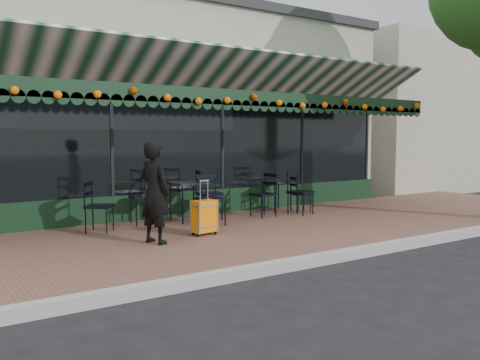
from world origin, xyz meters
TOP-DOWN VIEW (x-y plane):
  - ground at (0.00, 0.00)m, footprint 80.00×80.00m
  - sidewalk at (0.00, 2.00)m, footprint 18.00×4.00m
  - curb at (0.00, -0.08)m, footprint 18.00×0.16m
  - restaurant_building at (0.00, 7.84)m, footprint 12.00×9.60m
  - neighbor_building_right at (13.00, 8.00)m, footprint 12.00×8.00m
  - woman at (-1.11, 1.83)m, footprint 0.54×0.66m
  - suitcase at (-0.18, 1.98)m, footprint 0.42×0.29m
  - cafe_table_a at (2.51, 3.51)m, footprint 0.53×0.53m
  - cafe_table_b at (0.26, 3.34)m, footprint 0.61×0.61m
  - chair_a_left at (1.76, 2.99)m, footprint 0.47×0.47m
  - chair_a_right at (2.79, 3.05)m, footprint 0.47×0.47m
  - chair_a_front at (2.60, 2.82)m, footprint 0.56×0.56m
  - chair_b_left at (-0.56, 3.53)m, footprint 0.55×0.55m
  - chair_b_right at (0.71, 3.33)m, footprint 0.60×0.60m
  - chair_b_front at (0.39, 2.72)m, footprint 0.50×0.50m
  - chair_solo at (-1.52, 3.16)m, footprint 0.61×0.61m

SIDE VIEW (x-z plane):
  - ground at x=0.00m, z-range 0.00..0.00m
  - sidewalk at x=0.00m, z-range 0.00..0.15m
  - curb at x=0.00m, z-range 0.00..0.15m
  - suitcase at x=-0.18m, z-range 0.00..0.90m
  - chair_a_right at x=2.79m, z-range 0.15..0.92m
  - chair_solo at x=-1.52m, z-range 0.15..1.02m
  - chair_a_left at x=1.76m, z-range 0.15..1.03m
  - chair_a_front at x=2.60m, z-range 0.15..1.06m
  - chair_b_front at x=0.39m, z-range 0.15..1.08m
  - chair_b_right at x=0.71m, z-range 0.15..1.12m
  - chair_b_left at x=-0.56m, z-range 0.15..1.14m
  - cafe_table_a at x=2.51m, z-range 0.41..1.06m
  - cafe_table_b at x=0.26m, z-range 0.45..1.20m
  - woman at x=-1.11m, z-range 0.15..1.70m
  - restaurant_building at x=0.00m, z-range 0.02..4.52m
  - neighbor_building_right at x=13.00m, z-range 0.00..4.80m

